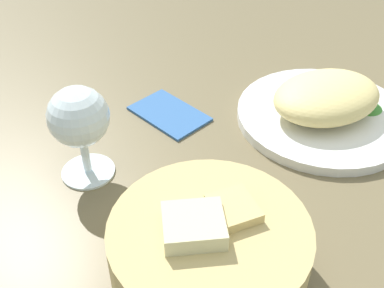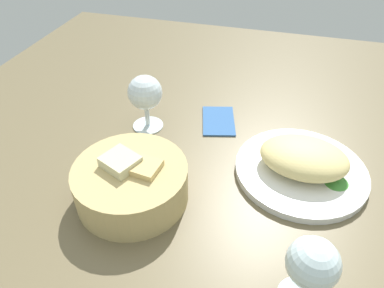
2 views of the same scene
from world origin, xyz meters
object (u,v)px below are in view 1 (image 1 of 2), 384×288
wine_glass_near (79,121)px  bread_basket (209,249)px  plate (323,116)px  folded_napkin (169,113)px

wine_glass_near → bread_basket: bearing=104.1°
plate → folded_napkin: size_ratio=2.21×
plate → bread_basket: bread_basket is taller
bread_basket → wine_glass_near: wine_glass_near is taller
wine_glass_near → folded_napkin: wine_glass_near is taller
bread_basket → wine_glass_near: (5.10, -20.26, 4.39)cm
wine_glass_near → folded_napkin: size_ratio=1.11×
bread_basket → folded_napkin: (-9.50, -26.13, -3.18)cm
plate → wine_glass_near: wine_glass_near is taller
wine_glass_near → folded_napkin: (-14.59, -5.86, -7.58)cm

